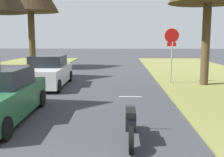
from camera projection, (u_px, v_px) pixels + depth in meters
name	position (u px, v px, depth m)	size (l,w,h in m)	color
stop_sign_far	(172.00, 43.00, 14.64)	(0.81, 0.46, 2.96)	#9EA0A5
parked_sedan_white	(48.00, 72.00, 14.08)	(2.04, 4.45, 1.57)	white
parked_motorcycle	(130.00, 122.00, 6.56)	(0.60, 2.05, 0.97)	black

